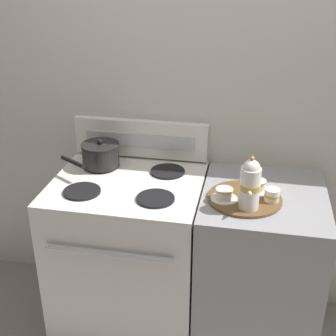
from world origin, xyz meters
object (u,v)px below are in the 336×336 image
stove (130,253)px  creamer_jug (272,195)px  teapot (250,184)px  serving_tray (244,198)px  saucepan (100,154)px  teacup_right (224,194)px  teacup_left (258,185)px

stove → creamer_jug: size_ratio=12.19×
teapot → creamer_jug: 0.16m
stove → serving_tray: serving_tray is taller
serving_tray → teapot: (0.02, -0.09, 0.13)m
saucepan → stove: bearing=-38.3°
serving_tray → teacup_right: size_ratio=2.79×
teapot → creamer_jug: size_ratio=3.48×
teacup_right → creamer_jug: bearing=7.8°
stove → teacup_left: bearing=1.0°
creamer_jug → teacup_right: bearing=-172.2°
stove → teacup_left: size_ratio=7.05×
saucepan → serving_tray: saucepan is taller
teapot → teacup_right: bearing=153.9°
serving_tray → teacup_right: 0.11m
serving_tray → teapot: teapot is taller
saucepan → teacup_right: (0.69, -0.26, -0.03)m
saucepan → teapot: (0.81, -0.31, 0.06)m
saucepan → teacup_left: saucepan is taller
serving_tray → creamer_jug: creamer_jug is taller
teapot → teacup_left: (0.04, 0.18, -0.09)m
saucepan → serving_tray: 0.82m
saucepan → teacup_right: saucepan is taller
teacup_left → teacup_right: (-0.15, -0.12, 0.00)m
saucepan → teacup_right: bearing=-20.2°
serving_tray → teapot: size_ratio=1.38×
serving_tray → creamer_jug: (0.13, -0.01, 0.04)m
saucepan → serving_tray: (0.79, -0.22, -0.07)m
serving_tray → teacup_right: teacup_right is taller
teapot → serving_tray: bearing=101.9°
saucepan → teacup_left: bearing=-9.2°
serving_tray → stove: bearing=173.4°
teacup_left → stove: bearing=-179.0°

